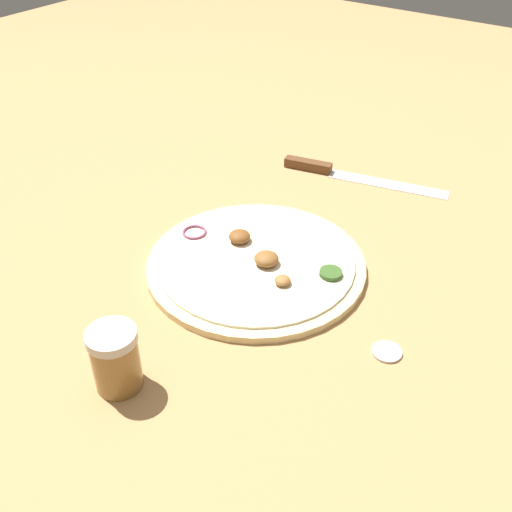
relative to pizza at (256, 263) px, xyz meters
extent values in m
plane|color=tan|center=(0.00, 0.00, -0.01)|extent=(3.00, 3.00, 0.00)
cylinder|color=beige|center=(0.00, 0.00, 0.00)|extent=(0.33, 0.33, 0.01)
cylinder|color=#EFE5C1|center=(0.00, 0.00, 0.01)|extent=(0.30, 0.30, 0.00)
cylinder|color=#385B23|center=(0.11, 0.03, 0.01)|extent=(0.03, 0.03, 0.01)
ellipsoid|color=brown|center=(-0.05, 0.02, 0.02)|extent=(0.03, 0.03, 0.02)
torus|color=#934266|center=(-0.12, 0.00, 0.01)|extent=(0.04, 0.04, 0.00)
ellipsoid|color=brown|center=(0.02, 0.00, 0.02)|extent=(0.04, 0.04, 0.02)
ellipsoid|color=#996633|center=(0.06, -0.03, 0.01)|extent=(0.02, 0.02, 0.01)
cube|color=silver|center=(0.05, 0.35, -0.01)|extent=(0.22, 0.08, 0.00)
cube|color=brown|center=(-0.10, 0.31, 0.00)|extent=(0.09, 0.04, 0.02)
cylinder|color=olive|center=(0.00, -0.28, 0.03)|extent=(0.06, 0.06, 0.07)
cylinder|color=beige|center=(0.00, -0.28, 0.07)|extent=(0.06, 0.06, 0.01)
cylinder|color=beige|center=(0.24, -0.05, 0.00)|extent=(0.04, 0.04, 0.01)
camera|label=1|loc=(0.41, -0.58, 0.54)|focal=42.00mm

